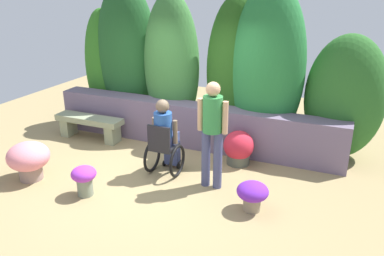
{
  "coord_description": "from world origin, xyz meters",
  "views": [
    {
      "loc": [
        2.83,
        -5.12,
        3.1
      ],
      "look_at": [
        0.51,
        0.31,
        0.85
      ],
      "focal_mm": 36.09,
      "sensor_mm": 36.0,
      "label": 1
    }
  ],
  "objects": [
    {
      "name": "stone_retaining_wall",
      "position": [
        0.0,
        1.48,
        0.43
      ],
      "size": [
        5.91,
        0.46,
        0.86
      ],
      "primitive_type": "cube",
      "color": "slate",
      "rests_on": "ground"
    },
    {
      "name": "person_in_wheelchair",
      "position": [
        0.07,
        0.2,
        0.62
      ],
      "size": [
        0.53,
        0.66,
        1.33
      ],
      "rotation": [
        0.0,
        0.0,
        0.04
      ],
      "color": "black",
      "rests_on": "ground"
    },
    {
      "name": "person_standing_companion",
      "position": [
        0.96,
        0.06,
        1.0
      ],
      "size": [
        0.49,
        0.3,
        1.73
      ],
      "rotation": [
        0.0,
        0.0,
        -0.19
      ],
      "color": "#434870",
      "rests_on": "ground"
    },
    {
      "name": "ground_plane",
      "position": [
        0.0,
        0.0,
        0.0
      ],
      "size": [
        11.64,
        11.64,
        0.0
      ],
      "primitive_type": "plane",
      "color": "#9B865A"
    },
    {
      "name": "stone_bench",
      "position": [
        -2.08,
        0.95,
        0.33
      ],
      "size": [
        1.48,
        0.38,
        0.49
      ],
      "rotation": [
        0.0,
        0.0,
        -0.08
      ],
      "color": "gray",
      "rests_on": "ground"
    },
    {
      "name": "flower_pot_small_foreground",
      "position": [
        1.11,
        1.03,
        0.31
      ],
      "size": [
        0.55,
        0.55,
        0.62
      ],
      "color": "#505548",
      "rests_on": "ground"
    },
    {
      "name": "hedge_backdrop",
      "position": [
        0.16,
        2.05,
        1.45
      ],
      "size": [
        6.34,
        1.19,
        3.16
      ],
      "color": "#317723",
      "rests_on": "ground"
    },
    {
      "name": "flower_pot_purple_near",
      "position": [
        1.74,
        -0.36,
        0.26
      ],
      "size": [
        0.46,
        0.46,
        0.44
      ],
      "color": "gray",
      "rests_on": "ground"
    },
    {
      "name": "flower_pot_terracotta_by_wall",
      "position": [
        -0.74,
        -0.96,
        0.3
      ],
      "size": [
        0.38,
        0.38,
        0.48
      ],
      "color": "gray",
      "rests_on": "ground"
    },
    {
      "name": "flower_pot_red_accent",
      "position": [
        -1.9,
        -0.89,
        0.37
      ],
      "size": [
        0.69,
        0.69,
        0.65
      ],
      "color": "gray",
      "rests_on": "ground"
    }
  ]
}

